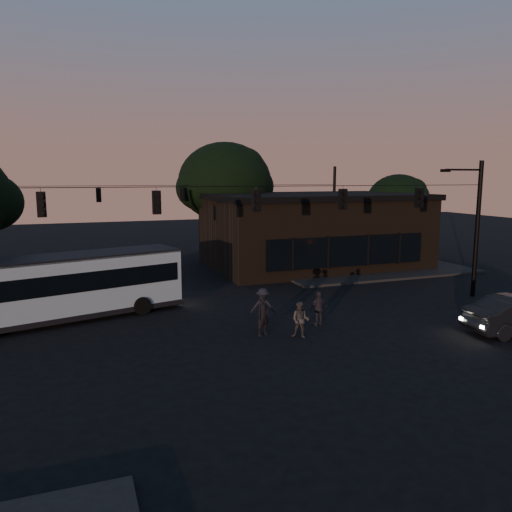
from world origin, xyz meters
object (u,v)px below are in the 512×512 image
object	(u,v)px
pedestrian_b	(300,320)
pedestrian_c	(319,308)
building	(313,230)
bus	(65,284)
pedestrian_d	(263,307)
pedestrian_a	(263,316)

from	to	relation	value
pedestrian_b	pedestrian_c	world-z (taller)	pedestrian_c
pedestrian_c	building	bearing A→B (deg)	-125.08
bus	pedestrian_d	xyz separation A→B (m)	(8.29, -3.96, -0.86)
pedestrian_b	building	bearing A→B (deg)	99.49
bus	pedestrian_c	bearing A→B (deg)	-40.23
bus	pedestrian_d	distance (m)	9.23
pedestrian_c	pedestrian_d	xyz separation A→B (m)	(-2.34, 0.90, 0.06)
pedestrian_a	pedestrian_d	distance (m)	1.48
pedestrian_c	pedestrian_d	world-z (taller)	pedestrian_d
pedestrian_a	pedestrian_c	bearing A→B (deg)	-10.02
pedestrian_d	pedestrian_a	bearing A→B (deg)	89.58
pedestrian_a	pedestrian_d	world-z (taller)	pedestrian_a
building	pedestrian_d	distance (m)	15.99
building	bus	size ratio (longest dim) A/B	1.39
bus	pedestrian_b	size ratio (longest dim) A/B	7.26
pedestrian_a	building	bearing A→B (deg)	36.82
pedestrian_b	pedestrian_d	bearing A→B (deg)	147.91
pedestrian_a	pedestrian_c	xyz separation A→B (m)	(2.87, 0.48, -0.08)
bus	pedestrian_c	size ratio (longest dim) A/B	7.10
bus	pedestrian_d	size ratio (longest dim) A/B	6.55
building	pedestrian_c	bearing A→B (deg)	-115.74
building	pedestrian_a	world-z (taller)	building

